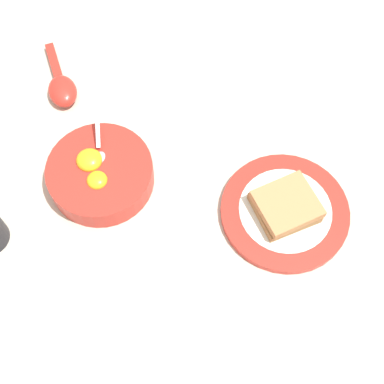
% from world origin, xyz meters
% --- Properties ---
extents(ground_plane, '(3.00, 3.00, 0.00)m').
position_xyz_m(ground_plane, '(0.00, 0.00, 0.00)').
color(ground_plane, beige).
extents(egg_bowl, '(0.18, 0.18, 0.08)m').
position_xyz_m(egg_bowl, '(-0.01, -0.07, 0.03)').
color(egg_bowl, red).
rests_on(egg_bowl, ground_plane).
extents(toast_plate, '(0.22, 0.22, 0.02)m').
position_xyz_m(toast_plate, '(-0.08, 0.24, 0.01)').
color(toast_plate, red).
rests_on(toast_plate, ground_plane).
extents(toast_sandwich, '(0.13, 0.13, 0.03)m').
position_xyz_m(toast_sandwich, '(-0.08, 0.23, 0.03)').
color(toast_sandwich, '#9E7042').
rests_on(toast_sandwich, toast_plate).
extents(soup_spoon, '(0.14, 0.14, 0.03)m').
position_xyz_m(soup_spoon, '(-0.14, -0.23, 0.01)').
color(soup_spoon, red).
rests_on(soup_spoon, ground_plane).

